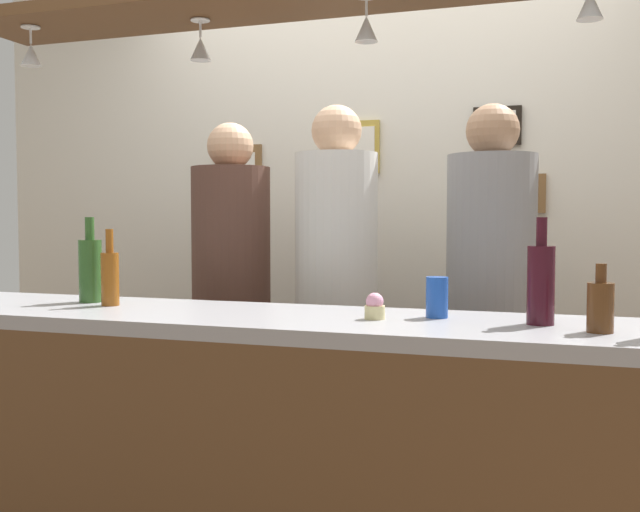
# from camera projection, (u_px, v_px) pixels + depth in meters

# --- Properties ---
(back_wall) EXTENTS (4.40, 0.06, 2.60)m
(back_wall) POSITION_uv_depth(u_px,v_px,m) (383.00, 216.00, 3.57)
(back_wall) COLOR silver
(back_wall) RESTS_ON ground_plane
(bar_counter) EXTENTS (2.70, 0.55, 1.00)m
(bar_counter) POSITION_uv_depth(u_px,v_px,m) (255.00, 431.00, 2.09)
(bar_counter) COLOR #99999E
(bar_counter) RESTS_ON ground_plane
(overhead_glass_rack) EXTENTS (2.20, 0.36, 0.04)m
(overhead_glass_rack) POSITION_uv_depth(u_px,v_px,m) (279.00, 0.00, 2.21)
(overhead_glass_rack) COLOR brown
(hanging_wineglass_far_left) EXTENTS (0.07, 0.07, 0.13)m
(hanging_wineglass_far_left) POSITION_uv_depth(u_px,v_px,m) (31.00, 53.00, 2.44)
(hanging_wineglass_far_left) COLOR silver
(hanging_wineglass_far_left) RESTS_ON overhead_glass_rack
(hanging_wineglass_left) EXTENTS (0.07, 0.07, 0.13)m
(hanging_wineglass_left) POSITION_uv_depth(u_px,v_px,m) (201.00, 47.00, 2.36)
(hanging_wineglass_left) COLOR silver
(hanging_wineglass_left) RESTS_ON overhead_glass_rack
(hanging_wineglass_center_left) EXTENTS (0.07, 0.07, 0.13)m
(hanging_wineglass_center_left) POSITION_uv_depth(u_px,v_px,m) (366.00, 27.00, 2.11)
(hanging_wineglass_center_left) COLOR silver
(hanging_wineglass_center_left) RESTS_ON overhead_glass_rack
(hanging_wineglass_center) EXTENTS (0.07, 0.07, 0.13)m
(hanging_wineglass_center) POSITION_uv_depth(u_px,v_px,m) (590.00, 3.00, 1.87)
(hanging_wineglass_center) COLOR silver
(hanging_wineglass_center) RESTS_ON overhead_glass_rack
(person_left_brown_shirt) EXTENTS (0.34, 0.34, 1.70)m
(person_left_brown_shirt) POSITION_uv_depth(u_px,v_px,m) (231.00, 279.00, 3.11)
(person_left_brown_shirt) COLOR #2D334C
(person_left_brown_shirt) RESTS_ON ground_plane
(person_middle_white_patterned_shirt) EXTENTS (0.34, 0.34, 1.75)m
(person_middle_white_patterned_shirt) POSITION_uv_depth(u_px,v_px,m) (336.00, 274.00, 2.96)
(person_middle_white_patterned_shirt) COLOR #2D334C
(person_middle_white_patterned_shirt) RESTS_ON ground_plane
(person_right_grey_shirt) EXTENTS (0.34, 0.34, 1.73)m
(person_right_grey_shirt) POSITION_uv_depth(u_px,v_px,m) (491.00, 282.00, 2.77)
(person_right_grey_shirt) COLOR #2D334C
(person_right_grey_shirt) RESTS_ON ground_plane
(bottle_beer_brown_stubby) EXTENTS (0.07, 0.07, 0.18)m
(bottle_beer_brown_stubby) POSITION_uv_depth(u_px,v_px,m) (600.00, 306.00, 1.86)
(bottle_beer_brown_stubby) COLOR #512D14
(bottle_beer_brown_stubby) RESTS_ON bar_counter
(bottle_champagne_green) EXTENTS (0.08, 0.08, 0.30)m
(bottle_champagne_green) POSITION_uv_depth(u_px,v_px,m) (90.00, 269.00, 2.53)
(bottle_champagne_green) COLOR #2D5623
(bottle_champagne_green) RESTS_ON bar_counter
(bottle_beer_amber_tall) EXTENTS (0.06, 0.06, 0.26)m
(bottle_beer_amber_tall) POSITION_uv_depth(u_px,v_px,m) (110.00, 276.00, 2.43)
(bottle_beer_amber_tall) COLOR brown
(bottle_beer_amber_tall) RESTS_ON bar_counter
(bottle_wine_dark_red) EXTENTS (0.08, 0.08, 0.30)m
(bottle_wine_dark_red) POSITION_uv_depth(u_px,v_px,m) (541.00, 282.00, 2.00)
(bottle_wine_dark_red) COLOR #380F19
(bottle_wine_dark_red) RESTS_ON bar_counter
(drink_can) EXTENTS (0.07, 0.07, 0.12)m
(drink_can) POSITION_uv_depth(u_px,v_px,m) (437.00, 297.00, 2.14)
(drink_can) COLOR #1E4CB2
(drink_can) RESTS_ON bar_counter
(cupcake) EXTENTS (0.06, 0.06, 0.08)m
(cupcake) POSITION_uv_depth(u_px,v_px,m) (375.00, 307.00, 2.11)
(cupcake) COLOR beige
(cupcake) RESTS_ON bar_counter
(picture_frame_lower_pair) EXTENTS (0.30, 0.02, 0.18)m
(picture_frame_lower_pair) POSITION_uv_depth(u_px,v_px,m) (512.00, 194.00, 3.33)
(picture_frame_lower_pair) COLOR brown
(picture_frame_lower_pair) RESTS_ON back_wall
(picture_frame_crest) EXTENTS (0.18, 0.02, 0.26)m
(picture_frame_crest) POSITION_uv_depth(u_px,v_px,m) (362.00, 147.00, 3.54)
(picture_frame_crest) COLOR #B29338
(picture_frame_crest) RESTS_ON back_wall
(picture_frame_upper_small) EXTENTS (0.22, 0.02, 0.18)m
(picture_frame_upper_small) POSITION_uv_depth(u_px,v_px,m) (497.00, 126.00, 3.33)
(picture_frame_upper_small) COLOR black
(picture_frame_upper_small) RESTS_ON back_wall
(picture_frame_caricature) EXTENTS (0.26, 0.02, 0.34)m
(picture_frame_caricature) POSITION_uv_depth(u_px,v_px,m) (238.00, 178.00, 3.76)
(picture_frame_caricature) COLOR brown
(picture_frame_caricature) RESTS_ON back_wall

